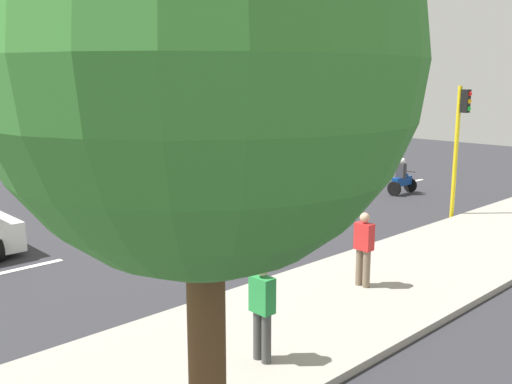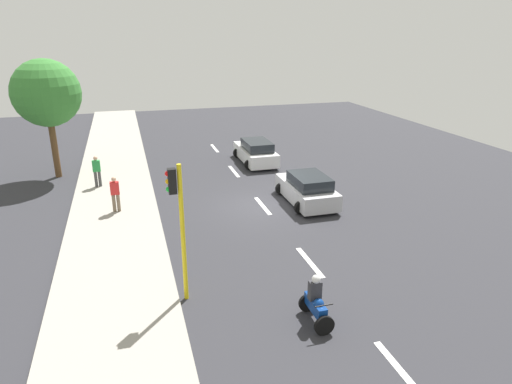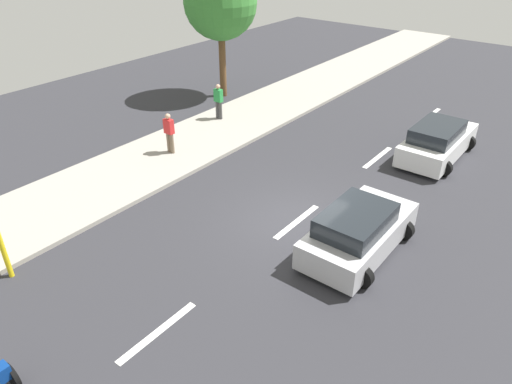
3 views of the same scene
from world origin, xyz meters
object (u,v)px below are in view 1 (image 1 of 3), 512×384
Objects in this scene: street_tree_south at (202,65)px; pedestrian_near_signal at (262,309)px; motorcycle at (402,179)px; traffic_light_corner at (460,133)px; pedestrian_by_tree at (364,247)px; car_silver at (169,195)px.

pedestrian_near_signal is at bearing 128.24° from street_tree_south.
pedestrian_near_signal reaches higher than motorcycle.
motorcycle is at bearing 147.00° from traffic_light_corner.
pedestrian_near_signal is (6.55, -14.37, 0.42)m from motorcycle.
motorcycle is at bearing 114.50° from pedestrian_near_signal.
pedestrian_by_tree is at bearing -61.54° from motorcycle.
pedestrian_near_signal is (10.06, -5.12, 0.35)m from car_silver.
pedestrian_by_tree is (9.11, -1.08, 0.35)m from car_silver.
street_tree_south reaches higher than pedestrian_by_tree.
street_tree_south is (3.29, -7.01, 3.78)m from pedestrian_by_tree.
street_tree_south is (2.34, -2.97, 3.78)m from pedestrian_near_signal.
street_tree_south is (8.89, -17.34, 4.19)m from motorcycle.
pedestrian_near_signal is 4.15m from pedestrian_by_tree.
traffic_light_corner is at bearing 109.48° from street_tree_south.
car_silver is 9.89m from motorcycle.
pedestrian_near_signal is 0.25× the size of street_tree_south.
pedestrian_by_tree is (-0.95, 4.04, 0.00)m from pedestrian_near_signal.
pedestrian_by_tree is 8.47m from traffic_light_corner.
street_tree_south reaches higher than motorcycle.
pedestrian_by_tree is at bearing -6.77° from car_silver.
traffic_light_corner is at bearing -33.00° from motorcycle.
street_tree_south is (5.31, -15.02, 1.91)m from traffic_light_corner.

